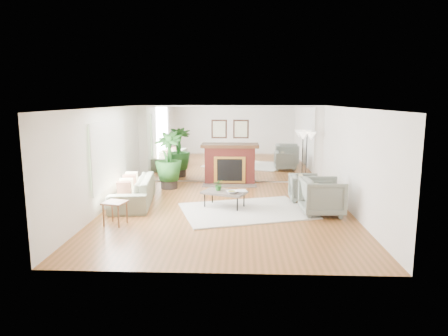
{
  "coord_description": "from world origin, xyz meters",
  "views": [
    {
      "loc": [
        0.34,
        -9.39,
        2.71
      ],
      "look_at": [
        -0.08,
        0.6,
        0.97
      ],
      "focal_mm": 32.0,
      "sensor_mm": 36.0,
      "label": 1
    }
  ],
  "objects_px": {
    "armchair_front": "(322,197)",
    "floor_lamp": "(307,140)",
    "potted_ficus": "(169,158)",
    "armchair_back": "(305,188)",
    "sofa": "(133,191)",
    "fireplace": "(230,163)",
    "side_table": "(115,205)",
    "coffee_table": "(224,193)"
  },
  "relations": [
    {
      "from": "coffee_table",
      "to": "floor_lamp",
      "type": "relative_size",
      "value": 0.72
    },
    {
      "from": "armchair_back",
      "to": "floor_lamp",
      "type": "distance_m",
      "value": 2.3
    },
    {
      "from": "sofa",
      "to": "armchair_front",
      "type": "distance_m",
      "value": 4.79
    },
    {
      "from": "side_table",
      "to": "sofa",
      "type": "bearing_deg",
      "value": 92.51
    },
    {
      "from": "potted_ficus",
      "to": "armchair_back",
      "type": "bearing_deg",
      "value": -19.96
    },
    {
      "from": "coffee_table",
      "to": "floor_lamp",
      "type": "height_order",
      "value": "floor_lamp"
    },
    {
      "from": "coffee_table",
      "to": "sofa",
      "type": "relative_size",
      "value": 0.51
    },
    {
      "from": "armchair_back",
      "to": "armchair_front",
      "type": "height_order",
      "value": "armchair_front"
    },
    {
      "from": "coffee_table",
      "to": "floor_lamp",
      "type": "distance_m",
      "value": 3.83
    },
    {
      "from": "armchair_front",
      "to": "potted_ficus",
      "type": "xyz_separation_m",
      "value": [
        -4.11,
        2.64,
        0.49
      ]
    },
    {
      "from": "coffee_table",
      "to": "armchair_front",
      "type": "xyz_separation_m",
      "value": [
        2.33,
        -0.49,
        0.05
      ]
    },
    {
      "from": "armchair_back",
      "to": "armchair_front",
      "type": "relative_size",
      "value": 0.83
    },
    {
      "from": "armchair_front",
      "to": "floor_lamp",
      "type": "relative_size",
      "value": 0.57
    },
    {
      "from": "armchair_back",
      "to": "armchair_front",
      "type": "bearing_deg",
      "value": -170.17
    },
    {
      "from": "side_table",
      "to": "fireplace",
      "type": "bearing_deg",
      "value": 61.58
    },
    {
      "from": "coffee_table",
      "to": "sofa",
      "type": "distance_m",
      "value": 2.41
    },
    {
      "from": "sofa",
      "to": "side_table",
      "type": "bearing_deg",
      "value": -4.62
    },
    {
      "from": "sofa",
      "to": "coffee_table",
      "type": "bearing_deg",
      "value": 75.47
    },
    {
      "from": "armchair_front",
      "to": "sofa",
      "type": "bearing_deg",
      "value": 77.27
    },
    {
      "from": "potted_ficus",
      "to": "sofa",
      "type": "bearing_deg",
      "value": -108.54
    },
    {
      "from": "fireplace",
      "to": "potted_ficus",
      "type": "xyz_separation_m",
      "value": [
        -1.83,
        -0.79,
        0.27
      ]
    },
    {
      "from": "coffee_table",
      "to": "armchair_front",
      "type": "relative_size",
      "value": 1.27
    },
    {
      "from": "coffee_table",
      "to": "side_table",
      "type": "bearing_deg",
      "value": -147.97
    },
    {
      "from": "armchair_front",
      "to": "side_table",
      "type": "distance_m",
      "value": 4.74
    },
    {
      "from": "fireplace",
      "to": "side_table",
      "type": "bearing_deg",
      "value": -118.42
    },
    {
      "from": "coffee_table",
      "to": "armchair_back",
      "type": "relative_size",
      "value": 1.52
    },
    {
      "from": "armchair_back",
      "to": "potted_ficus",
      "type": "relative_size",
      "value": 0.46
    },
    {
      "from": "fireplace",
      "to": "potted_ficus",
      "type": "distance_m",
      "value": 2.01
    },
    {
      "from": "potted_ficus",
      "to": "coffee_table",
      "type": "bearing_deg",
      "value": -50.4
    },
    {
      "from": "armchair_front",
      "to": "potted_ficus",
      "type": "height_order",
      "value": "potted_ficus"
    },
    {
      "from": "fireplace",
      "to": "coffee_table",
      "type": "relative_size",
      "value": 1.69
    },
    {
      "from": "fireplace",
      "to": "side_table",
      "type": "distance_m",
      "value": 4.99
    },
    {
      "from": "sofa",
      "to": "armchair_front",
      "type": "xyz_separation_m",
      "value": [
        4.72,
        -0.81,
        0.09
      ]
    },
    {
      "from": "coffee_table",
      "to": "sofa",
      "type": "height_order",
      "value": "sofa"
    },
    {
      "from": "sofa",
      "to": "armchair_back",
      "type": "xyz_separation_m",
      "value": [
        4.52,
        0.42,
        0.01
      ]
    },
    {
      "from": "coffee_table",
      "to": "armchair_front",
      "type": "height_order",
      "value": "armchair_front"
    },
    {
      "from": "coffee_table",
      "to": "side_table",
      "type": "xyz_separation_m",
      "value": [
        -2.32,
        -1.45,
        0.04
      ]
    },
    {
      "from": "fireplace",
      "to": "coffee_table",
      "type": "xyz_separation_m",
      "value": [
        -0.06,
        -2.94,
        -0.27
      ]
    },
    {
      "from": "armchair_back",
      "to": "coffee_table",
      "type": "bearing_deg",
      "value": 109.32
    },
    {
      "from": "armchair_back",
      "to": "sofa",
      "type": "bearing_deg",
      "value": 95.63
    },
    {
      "from": "sofa",
      "to": "armchair_front",
      "type": "bearing_deg",
      "value": 73.18
    },
    {
      "from": "floor_lamp",
      "to": "fireplace",
      "type": "bearing_deg",
      "value": 175.2
    }
  ]
}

